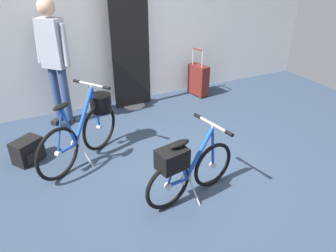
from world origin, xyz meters
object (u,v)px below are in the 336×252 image
(visitor_near_wall, at_px, (54,55))
(display_bike_left, at_px, (86,126))
(backpack_on_floor, at_px, (28,151))
(folding_bike_foreground, at_px, (186,168))
(rolling_suitcase, at_px, (198,80))
(floor_banner_stand, at_px, (131,55))

(visitor_near_wall, bearing_deg, display_bike_left, -84.08)
(display_bike_left, relative_size, backpack_on_floor, 2.74)
(folding_bike_foreground, relative_size, backpack_on_floor, 2.74)
(folding_bike_foreground, xyz_separation_m, visitor_near_wall, (-0.80, 2.27, 0.63))
(display_bike_left, relative_size, visitor_near_wall, 0.62)
(visitor_near_wall, xyz_separation_m, rolling_suitcase, (2.32, 0.03, -0.73))
(display_bike_left, bearing_deg, rolling_suitcase, 26.74)
(visitor_near_wall, bearing_deg, floor_banner_stand, 4.88)
(floor_banner_stand, xyz_separation_m, backpack_on_floor, (-1.70, -0.95, -0.70))
(display_bike_left, distance_m, backpack_on_floor, 0.77)
(floor_banner_stand, distance_m, rolling_suitcase, 1.32)
(folding_bike_foreground, distance_m, display_bike_left, 1.38)
(floor_banner_stand, relative_size, display_bike_left, 1.72)
(folding_bike_foreground, bearing_deg, rolling_suitcase, 56.67)
(visitor_near_wall, distance_m, rolling_suitcase, 2.43)
(rolling_suitcase, distance_m, backpack_on_floor, 3.03)
(folding_bike_foreground, bearing_deg, backpack_on_floor, 134.21)
(floor_banner_stand, bearing_deg, backpack_on_floor, -150.69)
(floor_banner_stand, xyz_separation_m, rolling_suitcase, (1.19, -0.06, -0.56))
(visitor_near_wall, bearing_deg, folding_bike_foreground, -70.55)
(folding_bike_foreground, bearing_deg, floor_banner_stand, 82.21)
(visitor_near_wall, distance_m, backpack_on_floor, 1.35)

